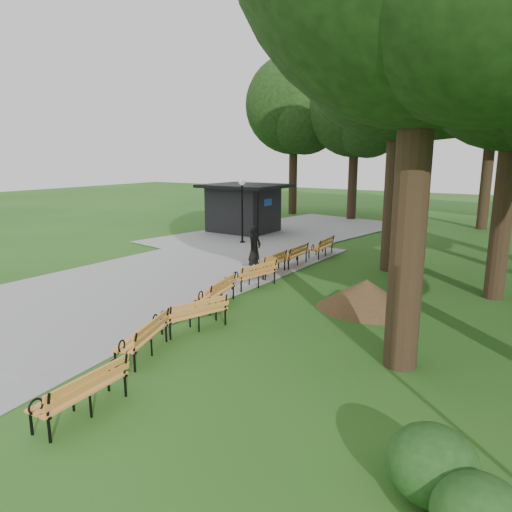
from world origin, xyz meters
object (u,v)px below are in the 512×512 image
Objects in this scene: kiosk at (243,208)px; bench_1 at (142,337)px; person at (254,249)px; lamp_post at (242,198)px; bench_4 at (254,275)px; dirt_mound at (366,294)px; lawn_tree_2 at (406,19)px; bench_5 at (269,264)px; bench_3 at (215,292)px; bench_7 at (321,247)px; bench_2 at (194,313)px; bench_0 at (81,391)px; bench_6 at (293,255)px.

bench_1 is (7.72, -15.69, -0.97)m from kiosk.
person is 0.56× the size of lamp_post.
bench_4 is (-0.86, 6.05, 0.00)m from bench_1.
lawn_tree_2 reaches higher than dirt_mound.
lawn_tree_2 is (3.63, 3.25, 8.71)m from bench_5.
bench_1 and bench_5 have the same top height.
lamp_post is at bearing -161.51° from bench_3.
dirt_mound is at bearing 31.80° from bench_7.
bench_2 is at bearing -58.72° from kiosk.
dirt_mound is 4.44m from bench_3.
bench_2 is at bearing -62.04° from lamp_post.
bench_5 is at bearing -149.07° from bench_2.
lawn_tree_2 reaches higher than bench_3.
bench_5 is (-2.17, 10.08, 0.00)m from bench_0.
dirt_mound reaches higher than bench_3.
bench_4 is at bearing -148.25° from person.
bench_2 and bench_6 have the same top height.
bench_2 is (-0.94, 4.19, 0.00)m from bench_0.
bench_3 is at bearing 14.90° from bench_4.
bench_3 and bench_4 have the same top height.
person is 9.87m from kiosk.
bench_1 is at bearing -118.93° from dirt_mound.
bench_2 is 1.00× the size of bench_6.
dirt_mound is 4.06m from bench_4.
bench_3 is at bearing -57.59° from kiosk.
bench_0 is at bearing -62.21° from kiosk.
lawn_tree_2 is at bearing 170.58° from bench_0.
kiosk is at bearing 36.28° from person.
bench_0 is at bearing -66.02° from lamp_post.
kiosk is 2.37× the size of bench_1.
bench_7 is (-0.98, 11.82, 0.00)m from bench_1.
bench_1 is (-0.92, 2.34, 0.00)m from bench_0.
kiosk is 0.33× the size of lawn_tree_2.
bench_0 is at bearing -164.24° from person.
bench_3 is (1.17, -4.04, -0.48)m from person.
bench_3 is at bearing -167.87° from bench_0.
kiosk reaches higher than bench_6.
lawn_tree_2 is (2.38, 10.99, 8.71)m from bench_1.
lamp_post is at bearing -159.20° from bench_0.
person is at bearing -90.00° from bench_5.
lawn_tree_2 is (1.46, 13.33, 8.71)m from bench_0.
bench_3 is 1.00× the size of bench_6.
lamp_post reaches higher than bench_7.
bench_7 is at bearing 124.63° from dirt_mound.
bench_6 is (6.51, -6.12, -0.97)m from kiosk.
bench_2 is 4.28m from bench_4.
lawn_tree_2 is (4.28, 3.26, 8.23)m from person.
kiosk is 14.78m from dirt_mound.
bench_2 is (-3.21, -3.92, -0.02)m from dirt_mound.
bench_2 and bench_3 have the same top height.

